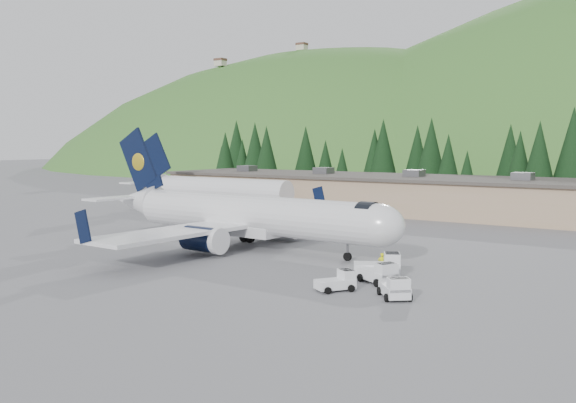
{
  "coord_description": "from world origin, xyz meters",
  "views": [
    {
      "loc": [
        36.27,
        -47.51,
        9.96
      ],
      "look_at": [
        0.0,
        6.0,
        4.0
      ],
      "focal_mm": 40.0,
      "sensor_mm": 36.0,
      "label": 1
    }
  ],
  "objects_px": {
    "second_airliner": "(207,189)",
    "ramp_worker": "(382,263)",
    "baggage_tug_c": "(338,281)",
    "baggage_tug_b": "(380,274)",
    "baggage_tug_d": "(396,289)",
    "airliner": "(244,215)",
    "baggage_tug_a": "(381,266)",
    "terminal_building": "(382,193)"
  },
  "relations": [
    {
      "from": "second_airliner",
      "to": "ramp_worker",
      "type": "relative_size",
      "value": 17.26
    },
    {
      "from": "baggage_tug_c",
      "to": "ramp_worker",
      "type": "distance_m",
      "value": 6.79
    },
    {
      "from": "baggage_tug_b",
      "to": "baggage_tug_d",
      "type": "xyz_separation_m",
      "value": [
        2.77,
        -3.47,
        -0.04
      ]
    },
    {
      "from": "airliner",
      "to": "baggage_tug_a",
      "type": "distance_m",
      "value": 17.47
    },
    {
      "from": "airliner",
      "to": "second_airliner",
      "type": "distance_m",
      "value": 32.46
    },
    {
      "from": "airliner",
      "to": "baggage_tug_b",
      "type": "bearing_deg",
      "value": -18.98
    },
    {
      "from": "baggage_tug_d",
      "to": "ramp_worker",
      "type": "xyz_separation_m",
      "value": [
        -4.25,
        6.8,
        0.12
      ]
    },
    {
      "from": "second_airliner",
      "to": "ramp_worker",
      "type": "distance_m",
      "value": 47.66
    },
    {
      "from": "airliner",
      "to": "baggage_tug_a",
      "type": "bearing_deg",
      "value": -13.31
    },
    {
      "from": "baggage_tug_a",
      "to": "terminal_building",
      "type": "distance_m",
      "value": 47.48
    },
    {
      "from": "second_airliner",
      "to": "terminal_building",
      "type": "relative_size",
      "value": 0.39
    },
    {
      "from": "terminal_building",
      "to": "baggage_tug_d",
      "type": "distance_m",
      "value": 54.28
    },
    {
      "from": "airliner",
      "to": "baggage_tug_a",
      "type": "relative_size",
      "value": 9.25
    },
    {
      "from": "terminal_building",
      "to": "ramp_worker",
      "type": "height_order",
      "value": "terminal_building"
    },
    {
      "from": "airliner",
      "to": "second_airliner",
      "type": "bearing_deg",
      "value": 140.09
    },
    {
      "from": "airliner",
      "to": "baggage_tug_a",
      "type": "xyz_separation_m",
      "value": [
        16.65,
        -4.76,
        -2.28
      ]
    },
    {
      "from": "baggage_tug_d",
      "to": "baggage_tug_c",
      "type": "bearing_deg",
      "value": -130.22
    },
    {
      "from": "baggage_tug_c",
      "to": "ramp_worker",
      "type": "relative_size",
      "value": 1.81
    },
    {
      "from": "baggage_tug_a",
      "to": "ramp_worker",
      "type": "xyz_separation_m",
      "value": [
        -0.46,
        1.08,
        -0.01
      ]
    },
    {
      "from": "terminal_building",
      "to": "baggage_tug_c",
      "type": "bearing_deg",
      "value": -67.32
    },
    {
      "from": "terminal_building",
      "to": "baggage_tug_d",
      "type": "bearing_deg",
      "value": -63.23
    },
    {
      "from": "second_airliner",
      "to": "baggage_tug_c",
      "type": "bearing_deg",
      "value": -38.92
    },
    {
      "from": "baggage_tug_a",
      "to": "ramp_worker",
      "type": "distance_m",
      "value": 1.17
    },
    {
      "from": "baggage_tug_a",
      "to": "baggage_tug_d",
      "type": "distance_m",
      "value": 6.86
    },
    {
      "from": "baggage_tug_a",
      "to": "baggage_tug_d",
      "type": "xyz_separation_m",
      "value": [
        3.79,
        -5.72,
        -0.13
      ]
    },
    {
      "from": "ramp_worker",
      "to": "baggage_tug_b",
      "type": "bearing_deg",
      "value": 80.57
    },
    {
      "from": "ramp_worker",
      "to": "baggage_tug_a",
      "type": "bearing_deg",
      "value": 79.7
    },
    {
      "from": "baggage_tug_c",
      "to": "baggage_tug_d",
      "type": "xyz_separation_m",
      "value": [
        4.19,
        -0.01,
        0.05
      ]
    },
    {
      "from": "second_airliner",
      "to": "baggage_tug_a",
      "type": "distance_m",
      "value": 48.63
    },
    {
      "from": "baggage_tug_b",
      "to": "baggage_tug_c",
      "type": "xyz_separation_m",
      "value": [
        -1.42,
        -3.47,
        -0.09
      ]
    },
    {
      "from": "airliner",
      "to": "baggage_tug_b",
      "type": "height_order",
      "value": "airliner"
    },
    {
      "from": "second_airliner",
      "to": "terminal_building",
      "type": "height_order",
      "value": "second_airliner"
    },
    {
      "from": "airliner",
      "to": "baggage_tug_c",
      "type": "xyz_separation_m",
      "value": [
        16.25,
        -10.47,
        -2.46
      ]
    },
    {
      "from": "terminal_building",
      "to": "baggage_tug_d",
      "type": "xyz_separation_m",
      "value": [
        24.43,
        -48.43,
        -1.95
      ]
    },
    {
      "from": "baggage_tug_a",
      "to": "baggage_tug_c",
      "type": "bearing_deg",
      "value": -123.01
    },
    {
      "from": "second_airliner",
      "to": "baggage_tug_d",
      "type": "relative_size",
      "value": 8.96
    },
    {
      "from": "airliner",
      "to": "second_airliner",
      "type": "relative_size",
      "value": 1.27
    },
    {
      "from": "airliner",
      "to": "terminal_building",
      "type": "bearing_deg",
      "value": 98.66
    },
    {
      "from": "baggage_tug_a",
      "to": "baggage_tug_c",
      "type": "xyz_separation_m",
      "value": [
        -0.4,
        -5.71,
        -0.18
      ]
    },
    {
      "from": "baggage_tug_c",
      "to": "baggage_tug_d",
      "type": "distance_m",
      "value": 4.19
    },
    {
      "from": "airliner",
      "to": "baggage_tug_d",
      "type": "height_order",
      "value": "airliner"
    },
    {
      "from": "second_airliner",
      "to": "baggage_tug_c",
      "type": "height_order",
      "value": "second_airliner"
    }
  ]
}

